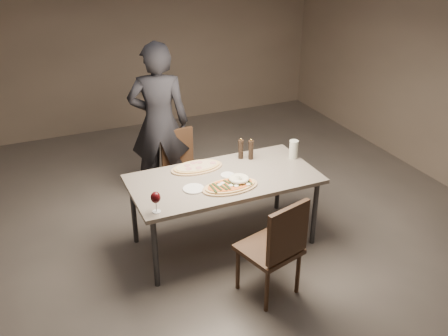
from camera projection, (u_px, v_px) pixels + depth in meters
name	position (u px, v px, depth m)	size (l,w,h in m)	color
room	(224.00, 113.00, 4.48)	(7.00, 7.00, 7.00)	#5E5751
dining_table	(224.00, 183.00, 4.80)	(1.80, 0.90, 0.75)	gray
zucchini_pizza	(230.00, 186.00, 4.59)	(0.54, 0.30, 0.05)	tan
ham_pizza	(197.00, 167.00, 4.93)	(0.53, 0.29, 0.04)	tan
bread_basket	(239.00, 180.00, 4.64)	(0.19, 0.19, 0.07)	beige
oil_dish	(227.00, 175.00, 4.79)	(0.13, 0.13, 0.02)	white
pepper_mill_left	(241.00, 149.00, 5.10)	(0.06, 0.06, 0.22)	black
pepper_mill_right	(251.00, 150.00, 5.09)	(0.06, 0.06, 0.22)	black
carafe	(294.00, 149.00, 5.12)	(0.09, 0.09, 0.19)	silver
wine_glass	(156.00, 198.00, 4.16)	(0.09, 0.09, 0.19)	silver
side_plate	(194.00, 189.00, 4.56)	(0.20, 0.20, 0.01)	white
chair_near	(277.00, 245.00, 4.15)	(0.56, 0.56, 0.96)	#3F291A
chair_far	(181.00, 163.00, 5.66)	(0.44, 0.44, 0.85)	#3F291A
diner	(159.00, 123.00, 5.57)	(0.67, 0.44, 1.84)	black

